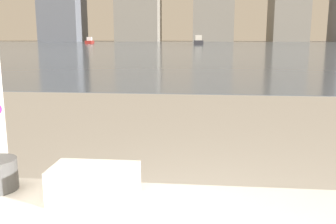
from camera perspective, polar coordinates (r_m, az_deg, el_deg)
towel_stack at (r=1.33m, az=-11.15°, el=-10.66°), size 0.29×0.16×0.12m
harbor_water at (r=62.38m, az=5.69°, el=10.15°), size 180.00×110.00×0.01m
harbor_boat_2 at (r=61.34m, az=4.66°, el=10.67°), size 1.61×4.20×1.55m
harbor_boat_3 at (r=74.92m, az=-11.86°, el=10.49°), size 1.55×3.53×1.28m
skyline_tower_2 at (r=118.88m, az=6.98°, el=16.33°), size 12.17×7.25×23.75m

